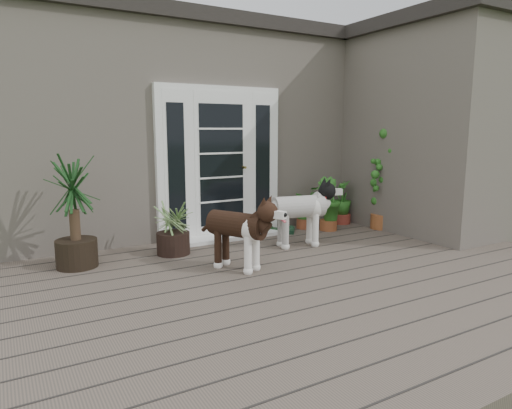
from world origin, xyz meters
TOP-DOWN VIEW (x-y plane):
  - deck at (0.00, 0.40)m, footprint 6.20×4.60m
  - house_main at (0.00, 4.65)m, footprint 7.40×4.00m
  - roof_main at (0.00, 4.65)m, footprint 7.60×4.20m
  - house_wing at (2.90, 1.50)m, footprint 1.60×2.40m
  - roof_wing at (2.90, 1.50)m, footprint 1.80×2.60m
  - door_unit at (-0.20, 2.60)m, footprint 1.90×0.14m
  - door_step at (-0.20, 2.40)m, footprint 1.60×0.40m
  - brindle_dog at (-0.74, 1.06)m, footprint 0.75×0.96m
  - white_dog at (0.43, 1.54)m, footprint 0.99×0.56m
  - spider_plant at (-1.15, 2.01)m, footprint 0.87×0.87m
  - yucca at (-2.28, 2.04)m, footprint 1.03×1.03m
  - herb_a at (1.15, 2.40)m, footprint 0.60×0.60m
  - herb_b at (1.40, 2.10)m, footprint 0.54×0.54m
  - herb_c at (1.91, 2.40)m, footprint 0.49×0.49m
  - sapling at (2.18, 1.78)m, footprint 0.64×0.64m
  - clog_left at (0.60, 2.40)m, footprint 0.26×0.31m
  - clog_right at (0.79, 2.23)m, footprint 0.27×0.29m

SIDE VIEW (x-z plane):
  - deck at x=0.00m, z-range 0.00..0.12m
  - door_step at x=-0.20m, z-range 0.12..0.17m
  - clog_right at x=0.79m, z-range 0.12..0.20m
  - clog_left at x=0.60m, z-range 0.12..0.20m
  - herb_c at x=1.91m, z-range 0.12..0.70m
  - herb_a at x=1.15m, z-range 0.12..0.71m
  - herb_b at x=1.40m, z-range 0.12..0.73m
  - spider_plant at x=-1.15m, z-range 0.12..0.85m
  - brindle_dog at x=-0.74m, z-range 0.12..0.86m
  - white_dog at x=0.43m, z-range 0.12..0.90m
  - yucca at x=-2.28m, z-range 0.12..1.37m
  - sapling at x=2.18m, z-range 0.12..1.77m
  - door_unit at x=-0.20m, z-range 0.12..2.27m
  - house_main at x=0.00m, z-range 0.00..3.10m
  - house_wing at x=2.90m, z-range 0.00..3.10m
  - roof_main at x=0.00m, z-range 3.10..3.30m
  - roof_wing at x=2.90m, z-range 3.10..3.30m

